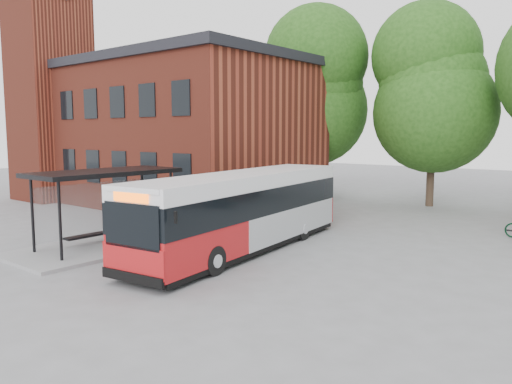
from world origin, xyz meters
The scene contains 7 objects.
ground centered at (0.00, 0.00, 0.00)m, with size 100.00×100.00×0.00m, color slate.
station_building centered at (-13.00, 9.00, 4.25)m, with size 18.40×10.40×8.50m, color maroon, non-canonical shape.
clock_tower centered at (-19.00, 5.00, 9.10)m, with size 5.20×5.20×18.20m, color maroon, non-canonical shape.
bus_shelter centered at (-4.50, -1.00, 1.45)m, with size 3.60×7.00×2.90m, color black, non-canonical shape.
tree_0 centered at (-6.00, 16.00, 5.50)m, with size 7.92×7.92×11.00m, color #1C4312, non-canonical shape.
tree_1 centered at (1.00, 17.00, 5.20)m, with size 7.92×7.92×10.40m, color #1C4312, non-canonical shape.
city_bus centered at (-0.25, 1.83, 1.40)m, with size 2.36×11.05×2.81m, color #B51518, non-canonical shape.
Camera 1 is at (11.28, -11.64, 4.24)m, focal length 35.00 mm.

